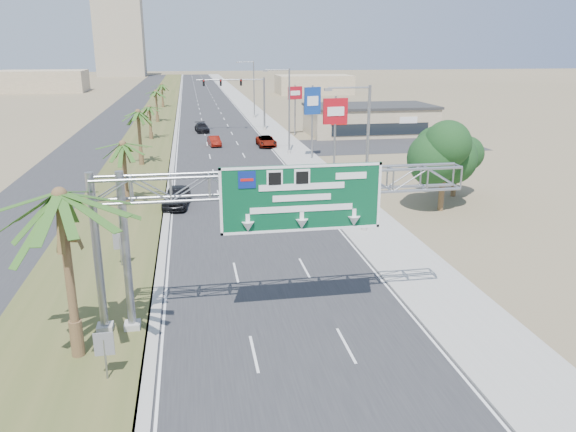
# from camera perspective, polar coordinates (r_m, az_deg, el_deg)

# --- Properties ---
(road) EXTENTS (12.00, 300.00, 0.02)m
(road) POSITION_cam_1_polar(r_m,az_deg,el_deg) (124.50, -8.12, 10.94)
(road) COLOR #28282B
(road) RESTS_ON ground
(sidewalk_right) EXTENTS (4.00, 300.00, 0.10)m
(sidewalk_right) POSITION_cam_1_polar(r_m,az_deg,el_deg) (125.08, -4.16, 11.10)
(sidewalk_right) COLOR #9E9B93
(sidewalk_right) RESTS_ON ground
(median_grass) EXTENTS (7.00, 300.00, 0.12)m
(median_grass) POSITION_cam_1_polar(r_m,az_deg,el_deg) (124.56, -12.80, 10.72)
(median_grass) COLOR #434E22
(median_grass) RESTS_ON ground
(opposing_road) EXTENTS (8.00, 300.00, 0.02)m
(opposing_road) POSITION_cam_1_polar(r_m,az_deg,el_deg) (125.09, -16.05, 10.49)
(opposing_road) COLOR #28282B
(opposing_road) RESTS_ON ground
(sign_gantry) EXTENTS (16.75, 1.24, 7.50)m
(sign_gantry) POSITION_cam_1_polar(r_m,az_deg,el_deg) (24.77, -2.34, 2.02)
(sign_gantry) COLOR gray
(sign_gantry) RESTS_ON ground
(palm_near) EXTENTS (5.70, 5.70, 8.35)m
(palm_near) POSITION_cam_1_polar(r_m,az_deg,el_deg) (23.03, -22.19, 1.87)
(palm_near) COLOR brown
(palm_near) RESTS_ON ground
(palm_row_b) EXTENTS (3.99, 3.99, 5.95)m
(palm_row_b) POSITION_cam_1_polar(r_m,az_deg,el_deg) (46.72, -16.45, 6.91)
(palm_row_b) COLOR brown
(palm_row_b) RESTS_ON ground
(palm_row_c) EXTENTS (3.99, 3.99, 6.75)m
(palm_row_c) POSITION_cam_1_polar(r_m,az_deg,el_deg) (62.40, -15.00, 10.07)
(palm_row_c) COLOR brown
(palm_row_c) RESTS_ON ground
(palm_row_d) EXTENTS (3.99, 3.99, 5.45)m
(palm_row_d) POSITION_cam_1_polar(r_m,az_deg,el_deg) (80.39, -13.93, 10.64)
(palm_row_d) COLOR brown
(palm_row_d) RESTS_ON ground
(palm_row_e) EXTENTS (3.99, 3.99, 6.15)m
(palm_row_e) POSITION_cam_1_polar(r_m,az_deg,el_deg) (99.23, -13.29, 12.16)
(palm_row_e) COLOR brown
(palm_row_e) RESTS_ON ground
(palm_row_f) EXTENTS (3.99, 3.99, 5.75)m
(palm_row_f) POSITION_cam_1_polar(r_m,az_deg,el_deg) (124.17, -12.71, 12.86)
(palm_row_f) COLOR brown
(palm_row_f) RESTS_ON ground
(streetlight_near) EXTENTS (3.27, 0.44, 10.00)m
(streetlight_near) POSITION_cam_1_polar(r_m,az_deg,el_deg) (38.39, 7.72, 5.11)
(streetlight_near) COLOR gray
(streetlight_near) RESTS_ON ground
(streetlight_mid) EXTENTS (3.27, 0.44, 10.00)m
(streetlight_mid) POSITION_cam_1_polar(r_m,az_deg,el_deg) (67.25, -0.04, 10.24)
(streetlight_mid) COLOR gray
(streetlight_mid) RESTS_ON ground
(streetlight_far) EXTENTS (3.27, 0.44, 10.00)m
(streetlight_far) POSITION_cam_1_polar(r_m,az_deg,el_deg) (102.75, -3.59, 12.48)
(streetlight_far) COLOR gray
(streetlight_far) RESTS_ON ground
(signal_mast) EXTENTS (10.28, 0.71, 8.00)m
(signal_mast) POSITION_cam_1_polar(r_m,az_deg,el_deg) (86.63, -3.78, 11.78)
(signal_mast) COLOR gray
(signal_mast) RESTS_ON ground
(store_building) EXTENTS (18.00, 10.00, 4.00)m
(store_building) POSITION_cam_1_polar(r_m,az_deg,el_deg) (84.65, 8.27, 9.59)
(store_building) COLOR tan
(store_building) RESTS_ON ground
(oak_near) EXTENTS (4.50, 4.50, 6.80)m
(oak_near) POSITION_cam_1_polar(r_m,az_deg,el_deg) (44.90, 15.63, 6.12)
(oak_near) COLOR brown
(oak_near) RESTS_ON ground
(oak_far) EXTENTS (3.50, 3.50, 5.60)m
(oak_far) POSITION_cam_1_polar(r_m,az_deg,el_deg) (49.86, 16.76, 6.21)
(oak_far) COLOR brown
(oak_far) RESTS_ON ground
(median_signback_a) EXTENTS (0.75, 0.08, 2.08)m
(median_signback_a) POSITION_cam_1_polar(r_m,az_deg,el_deg) (22.91, -18.16, -12.59)
(median_signback_a) COLOR gray
(median_signback_a) RESTS_ON ground
(median_signback_b) EXTENTS (0.75, 0.08, 2.08)m
(median_signback_b) POSITION_cam_1_polar(r_m,az_deg,el_deg) (33.91, -16.70, -2.72)
(median_signback_b) COLOR gray
(median_signback_b) RESTS_ON ground
(tower_distant) EXTENTS (20.00, 16.00, 35.00)m
(tower_distant) POSITION_cam_1_polar(r_m,az_deg,el_deg) (265.33, -16.74, 17.24)
(tower_distant) COLOR tan
(tower_distant) RESTS_ON ground
(building_distant_left) EXTENTS (24.00, 14.00, 6.00)m
(building_distant_left) POSITION_cam_1_polar(r_m,az_deg,el_deg) (178.79, -23.72, 12.42)
(building_distant_left) COLOR tan
(building_distant_left) RESTS_ON ground
(building_distant_right) EXTENTS (20.00, 12.00, 5.00)m
(building_distant_right) POSITION_cam_1_polar(r_m,az_deg,el_deg) (157.88, 2.65, 13.20)
(building_distant_right) COLOR tan
(building_distant_right) RESTS_ON ground
(car_left_lane) EXTENTS (2.52, 5.03, 1.64)m
(car_left_lane) POSITION_cam_1_polar(r_m,az_deg,el_deg) (45.99, -11.25, 1.92)
(car_left_lane) COLOR black
(car_left_lane) RESTS_ON ground
(car_mid_lane) EXTENTS (1.78, 4.00, 1.27)m
(car_mid_lane) POSITION_cam_1_polar(r_m,az_deg,el_deg) (74.17, -7.50, 7.55)
(car_mid_lane) COLOR #6A1109
(car_mid_lane) RESTS_ON ground
(car_right_lane) EXTENTS (2.32, 4.93, 1.36)m
(car_right_lane) POSITION_cam_1_polar(r_m,az_deg,el_deg) (73.20, -2.23, 7.60)
(car_right_lane) COLOR gray
(car_right_lane) RESTS_ON ground
(car_far) EXTENTS (2.35, 4.81, 1.35)m
(car_far) POSITION_cam_1_polar(r_m,az_deg,el_deg) (86.75, -8.74, 8.86)
(car_far) COLOR black
(car_far) RESTS_ON ground
(pole_sign_red_near) EXTENTS (2.42, 0.62, 7.98)m
(pole_sign_red_near) POSITION_cam_1_polar(r_m,az_deg,el_deg) (53.90, 4.83, 10.15)
(pole_sign_red_near) COLOR gray
(pole_sign_red_near) RESTS_ON ground
(pole_sign_blue) EXTENTS (1.99, 0.92, 8.30)m
(pole_sign_blue) POSITION_cam_1_polar(r_m,az_deg,el_deg) (64.15, 2.50, 11.29)
(pole_sign_blue) COLOR gray
(pole_sign_blue) RESTS_ON ground
(pole_sign_red_far) EXTENTS (2.17, 1.02, 7.20)m
(pole_sign_red_far) POSITION_cam_1_polar(r_m,az_deg,el_deg) (81.76, 0.72, 12.06)
(pole_sign_red_far) COLOR gray
(pole_sign_red_far) RESTS_ON ground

